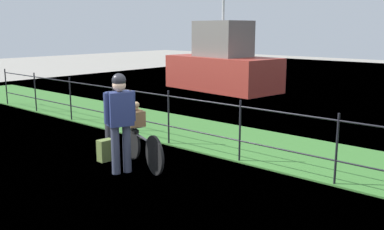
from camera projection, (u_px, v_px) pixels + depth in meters
name	position (u px, v px, depth m)	size (l,w,h in m)	color
ground_plane	(161.00, 193.00, 6.39)	(60.00, 60.00, 0.00)	gray
grass_strip	(272.00, 148.00, 8.69)	(27.00, 2.40, 0.03)	#38702D
iron_fence	(240.00, 127.00, 7.72)	(18.04, 0.04, 1.14)	black
bicycle_main	(143.00, 147.00, 7.57)	(1.59, 0.61, 0.66)	black
wooden_crate	(134.00, 118.00, 7.79)	(0.39, 0.29, 0.28)	brown
terrier_dog	(134.00, 106.00, 7.73)	(0.32, 0.23, 0.18)	tan
cyclist_person	(120.00, 115.00, 7.08)	(0.38, 0.51, 1.68)	#383D51
backpack_on_paving	(106.00, 150.00, 7.89)	(0.28, 0.18, 0.40)	olive
mooring_bollard	(110.00, 130.00, 9.49)	(0.20, 0.20, 0.37)	#38383D
moored_boat_near	(223.00, 65.00, 16.88)	(4.74, 2.62, 4.27)	#9E3328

